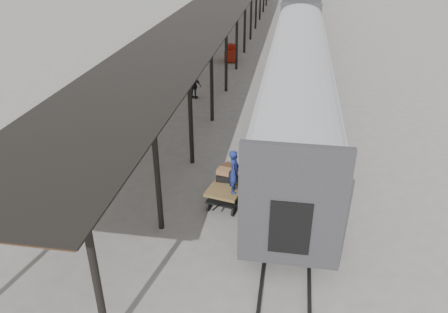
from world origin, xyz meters
TOP-DOWN VIEW (x-y plane):
  - ground at (0.00, 0.00)m, footprint 160.00×160.00m
  - train at (3.19, 33.79)m, footprint 3.45×76.01m
  - canopy at (-3.40, 24.00)m, footprint 4.90×64.30m
  - rails at (3.20, 34.00)m, footprint 1.54×150.00m
  - baggage_cart at (0.84, 0.19)m, footprint 1.73×2.61m
  - suitcase_stack at (0.80, 0.53)m, footprint 1.32×1.10m
  - luggage_tug at (-2.10, 20.21)m, footprint 0.89×1.44m
  - porter at (1.09, -0.46)m, footprint 0.41×0.63m
  - pedestrian at (-3.11, 11.29)m, footprint 1.07×0.68m

SIDE VIEW (x-z plane):
  - ground at x=0.00m, z-range 0.00..0.00m
  - rails at x=3.20m, z-range 0.00..0.12m
  - luggage_tug at x=-2.10m, z-range -0.05..1.21m
  - baggage_cart at x=0.84m, z-range 0.22..1.08m
  - pedestrian at x=-3.11m, z-range 0.00..1.70m
  - suitcase_stack at x=0.80m, z-range 0.82..1.27m
  - porter at x=1.09m, z-range 0.86..2.56m
  - train at x=3.19m, z-range 0.69..4.70m
  - canopy at x=-3.40m, z-range 1.93..6.08m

